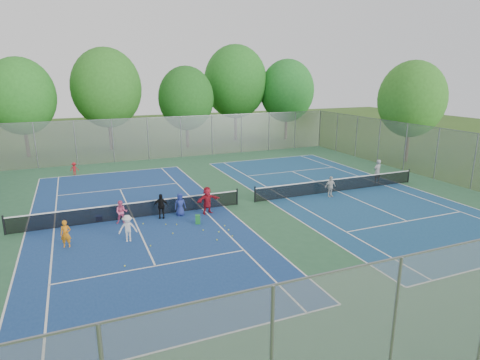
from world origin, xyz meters
name	(u,v)px	position (x,y,z in m)	size (l,w,h in m)	color
ground	(246,204)	(0.00, 0.00, 0.00)	(120.00, 120.00, 0.00)	#2F5019
court_pad	(246,203)	(0.00, 0.00, 0.01)	(32.00, 32.00, 0.01)	#2C5E3C
court_left	(133,218)	(-7.00, 0.00, 0.02)	(10.97, 23.77, 0.01)	navy
court_right	(338,191)	(7.00, 0.00, 0.02)	(10.97, 23.77, 0.01)	navy
net_left	(133,211)	(-7.00, 0.00, 0.46)	(12.87, 0.10, 0.91)	black
net_right	(338,185)	(7.00, 0.00, 0.46)	(12.87, 0.10, 0.91)	black
fence_north	(181,137)	(0.00, 16.00, 2.00)	(32.00, 0.10, 4.00)	gray
fence_east	(437,154)	(16.00, 0.00, 2.00)	(32.00, 0.10, 4.00)	gray
tree_nw	(21,96)	(-14.00, 22.00, 5.89)	(6.40, 6.40, 9.58)	#443326
tree_nl	(107,88)	(-6.00, 23.00, 6.54)	(7.20, 7.20, 10.69)	#443326
tree_nc	(186,98)	(2.00, 21.00, 5.39)	(6.00, 6.00, 8.85)	#443326
tree_nr	(235,82)	(9.00, 24.00, 7.04)	(7.60, 7.60, 11.42)	#443326
tree_ne	(287,91)	(15.00, 22.00, 5.97)	(6.60, 6.60, 9.77)	#443326
tree_side_e	(412,99)	(19.00, 6.00, 5.74)	(6.00, 6.00, 9.20)	#443326
ball_crate	(99,218)	(-8.80, 0.40, 0.14)	(0.32, 0.32, 0.28)	#1A38C7
ball_hopper	(198,219)	(-3.86, -2.26, 0.26)	(0.26, 0.26, 0.52)	#258833
student_a	(66,234)	(-10.47, -2.81, 0.67)	(0.49, 0.32, 1.33)	orange
student_b	(121,212)	(-7.67, -0.60, 0.65)	(0.63, 0.49, 1.31)	#E55987
student_c	(128,228)	(-7.68, -3.23, 0.68)	(0.88, 0.50, 1.36)	silver
student_d	(161,206)	(-5.51, -0.60, 0.72)	(0.85, 0.35, 1.44)	black
student_e	(180,205)	(-4.41, -0.60, 0.68)	(0.66, 0.43, 1.35)	navy
student_f	(207,200)	(-2.85, -0.88, 0.82)	(1.52, 0.48, 1.63)	#A71726
child_far_baseline	(74,169)	(-9.89, 12.26, 0.52)	(0.67, 0.38, 1.03)	#A7171E
instructor	(377,171)	(11.06, 0.78, 0.90)	(0.65, 0.43, 1.80)	#9A9A9D
teen_court_b	(330,187)	(5.75, -0.83, 0.71)	(0.83, 0.34, 1.41)	silver
tennis_ball_0	(177,225)	(-4.99, -2.03, 0.03)	(0.07, 0.07, 0.07)	#CBDA32
tennis_ball_1	(166,225)	(-5.53, -1.79, 0.03)	(0.07, 0.07, 0.07)	gold
tennis_ball_2	(229,230)	(-2.67, -3.85, 0.03)	(0.07, 0.07, 0.07)	#DBEB36
tennis_ball_3	(173,234)	(-5.49, -3.20, 0.03)	(0.07, 0.07, 0.07)	gold
tennis_ball_4	(151,246)	(-6.82, -4.29, 0.03)	(0.07, 0.07, 0.07)	#AEC22D
tennis_ball_5	(217,240)	(-3.67, -4.84, 0.03)	(0.07, 0.07, 0.07)	#CEE034
tennis_ball_6	(225,226)	(-2.65, -3.20, 0.03)	(0.07, 0.07, 0.07)	#C2D531
tennis_ball_7	(143,224)	(-6.65, -1.22, 0.03)	(0.07, 0.07, 0.07)	#CADF33
tennis_ball_8	(219,232)	(-3.23, -3.91, 0.03)	(0.07, 0.07, 0.07)	#CBF138
tennis_ball_9	(232,236)	(-2.79, -4.69, 0.03)	(0.07, 0.07, 0.07)	#A8C22D
tennis_ball_10	(125,266)	(-8.21, -5.96, 0.03)	(0.07, 0.07, 0.07)	#D3E535
tennis_ball_11	(203,230)	(-3.91, -3.37, 0.03)	(0.07, 0.07, 0.07)	#CAE034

